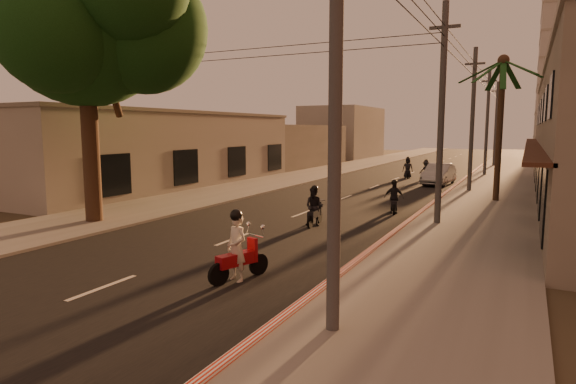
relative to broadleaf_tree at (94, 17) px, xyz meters
name	(u,v)px	position (x,y,z in m)	size (l,w,h in m)	color
ground	(199,252)	(6.61, -2.14, -8.48)	(160.00, 160.00, 0.00)	#383023
road	(374,187)	(6.61, 17.86, -8.47)	(10.00, 140.00, 0.02)	black
sidewalk_right	(491,192)	(14.11, 17.86, -8.42)	(5.00, 140.00, 0.12)	slate
sidewalk_left	(279,181)	(-0.89, 17.86, -8.42)	(5.00, 140.00, 0.12)	slate
curb_stripe	(438,200)	(11.71, 12.86, -8.38)	(0.20, 60.00, 0.20)	red
left_building	(158,149)	(-7.37, 11.86, -5.88)	(8.20, 24.20, 5.20)	#9E998F
broadleaf_tree	(94,17)	(0.00, 0.00, 0.00)	(9.60, 8.70, 12.10)	black
palm_tree	(503,69)	(14.61, 13.86, -1.33)	(5.00, 5.00, 8.20)	black
utility_poles	(474,88)	(12.81, 17.86, -1.94)	(1.20, 48.26, 9.00)	#38383A
filler_left_near	(285,146)	(-7.39, 31.86, -6.28)	(8.00, 14.00, 4.40)	#9E998F
filler_left_far	(343,133)	(-7.39, 49.86, -4.98)	(8.00, 14.00, 7.00)	#9E998F
scooter_red	(237,249)	(9.34, -4.13, -7.62)	(1.03, 1.88, 1.93)	black
scooter_mid_a	(314,208)	(8.27, 3.47, -7.70)	(0.88, 1.74, 1.71)	black
scooter_mid_b	(394,198)	(10.46, 7.94, -7.73)	(1.10, 1.63, 1.63)	black
scooter_far_a	(408,168)	(7.34, 24.86, -7.67)	(1.05, 1.78, 1.77)	black
scooter_far_b	(426,171)	(8.95, 24.01, -7.72)	(1.33, 1.63, 1.65)	black
parked_car	(439,174)	(10.38, 21.27, -7.72)	(1.90, 4.68, 1.51)	#A3A6AB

